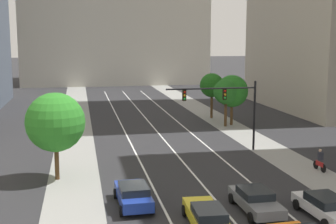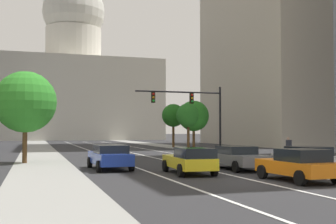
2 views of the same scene
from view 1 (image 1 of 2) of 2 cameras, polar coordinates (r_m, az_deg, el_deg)
ground_plane at (r=61.19m, az=-2.97°, el=-0.52°), size 400.00×400.00×0.00m
sidewalk_left at (r=55.70m, az=-11.31°, el=-1.63°), size 3.72×130.00×0.01m
sidewalk_right at (r=58.28m, az=6.38°, el=-1.04°), size 3.72×130.00×0.01m
lane_stripe_left at (r=46.15m, az=-4.69°, el=-3.68°), size 0.16×90.00×0.01m
lane_stripe_center at (r=46.64m, az=-0.41°, el=-3.52°), size 0.16×90.00×0.01m
lane_stripe_right at (r=47.39m, az=3.76°, el=-3.33°), size 0.16×90.00×0.01m
capitol_building at (r=113.11m, az=-6.82°, el=10.80°), size 40.67×27.25×41.33m
car_gray at (r=28.32m, az=10.71°, el=-10.58°), size 2.09×4.78×1.36m
car_blue at (r=28.74m, az=-4.30°, el=-10.07°), size 2.15×4.63×1.43m
car_yellow at (r=25.75m, az=4.66°, el=-12.44°), size 2.11×4.44×1.38m
car_white at (r=28.31m, az=18.75°, el=-10.90°), size 2.15×4.62×1.35m
traffic_signal_mast at (r=41.77m, az=7.21°, el=1.25°), size 8.29×0.39×6.36m
cyclist at (r=37.84m, az=18.19°, el=-5.64°), size 0.38×1.70×1.72m
street_tree_mid_right at (r=53.91m, az=7.14°, el=2.47°), size 2.92×2.92×5.54m
street_tree_mid_left at (r=34.05m, az=-13.69°, el=-1.24°), size 4.26×4.26×6.36m
street_tree_near_right at (r=54.92m, az=7.88°, el=2.55°), size 3.78×3.78×5.93m
street_tree_far_right at (r=59.41m, az=5.42°, el=3.27°), size 3.07×3.07×5.79m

